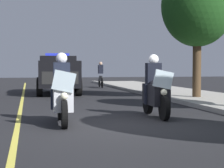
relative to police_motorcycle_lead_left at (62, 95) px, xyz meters
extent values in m
plane|color=black|center=(0.41, 1.45, -0.70)|extent=(80.00, 80.00, 0.00)
cube|color=#E0D14C|center=(0.41, -1.05, -0.70)|extent=(48.00, 0.12, 0.01)
cylinder|color=black|center=(0.76, -0.02, -0.38)|extent=(0.64, 0.14, 0.64)
cylinder|color=black|center=(-0.74, 0.02, -0.38)|extent=(0.64, 0.16, 0.64)
cube|color=silver|center=(0.03, 0.00, -0.08)|extent=(1.21, 0.47, 0.56)
ellipsoid|color=silver|center=(0.08, 0.00, 0.22)|extent=(0.57, 0.34, 0.24)
cube|color=silver|center=(0.66, -0.02, 0.35)|extent=(0.08, 0.56, 0.53)
sphere|color=#F9F4CC|center=(0.72, -0.02, 0.02)|extent=(0.17, 0.17, 0.17)
sphere|color=red|center=(0.53, -0.17, 0.28)|extent=(0.09, 0.09, 0.09)
sphere|color=#1933F2|center=(0.54, 0.15, 0.28)|extent=(0.09, 0.09, 0.09)
cube|color=black|center=(-0.20, 0.01, 0.48)|extent=(0.29, 0.41, 0.60)
cube|color=black|center=(-0.13, 0.20, -0.08)|extent=(0.18, 0.14, 0.56)
cube|color=black|center=(-0.14, -0.20, -0.08)|extent=(0.18, 0.14, 0.56)
sphere|color=silver|center=(-0.18, 0.00, 0.88)|extent=(0.28, 0.28, 0.28)
cylinder|color=black|center=(0.04, 2.58, -0.38)|extent=(0.64, 0.14, 0.64)
cylinder|color=black|center=(-1.46, 2.62, -0.38)|extent=(0.64, 0.16, 0.64)
cube|color=black|center=(-0.69, 2.60, -0.08)|extent=(1.21, 0.47, 0.56)
ellipsoid|color=black|center=(-0.64, 2.60, 0.22)|extent=(0.57, 0.34, 0.24)
cube|color=silver|center=(-0.06, 2.58, 0.35)|extent=(0.08, 0.56, 0.53)
sphere|color=#F9F4CC|center=(0.00, 2.58, 0.02)|extent=(0.17, 0.17, 0.17)
sphere|color=red|center=(-0.19, 2.43, 0.28)|extent=(0.09, 0.09, 0.09)
sphere|color=#1933F2|center=(-0.18, 2.75, 0.28)|extent=(0.09, 0.09, 0.09)
cube|color=black|center=(-0.92, 2.61, 0.48)|extent=(0.29, 0.41, 0.60)
cube|color=black|center=(-0.85, 2.81, -0.08)|extent=(0.18, 0.14, 0.56)
cube|color=black|center=(-0.86, 2.41, -0.08)|extent=(0.18, 0.14, 0.56)
sphere|color=white|center=(-0.90, 2.61, 0.88)|extent=(0.28, 0.28, 0.28)
cube|color=black|center=(-10.16, 0.65, 0.32)|extent=(4.95, 2.04, 1.24)
cube|color=black|center=(-10.46, 0.66, 1.02)|extent=(2.45, 1.81, 0.36)
cube|color=#2633D8|center=(-10.26, 0.65, 1.28)|extent=(0.31, 1.21, 0.14)
cube|color=black|center=(-7.76, 0.59, 0.18)|extent=(0.17, 1.62, 0.56)
cylinder|color=black|center=(-8.58, 1.51, -0.30)|extent=(0.81, 0.30, 0.80)
cylinder|color=black|center=(-8.63, -0.29, -0.30)|extent=(0.81, 0.30, 0.80)
cylinder|color=black|center=(-11.68, 1.60, -0.30)|extent=(0.81, 0.30, 0.80)
cylinder|color=black|center=(-11.73, -0.20, -0.30)|extent=(0.81, 0.30, 0.80)
cylinder|color=black|center=(-14.69, 3.81, -0.37)|extent=(0.66, 0.06, 0.66)
cylinder|color=black|center=(-15.79, 3.85, -0.37)|extent=(0.66, 0.06, 0.66)
cube|color=black|center=(-15.24, 3.83, -0.10)|extent=(1.00, 0.09, 0.36)
cube|color=black|center=(-15.29, 3.83, 0.50)|extent=(0.25, 0.33, 0.56)
sphere|color=tan|center=(-15.26, 3.83, 0.88)|extent=(0.22, 0.22, 0.22)
cylinder|color=#42301E|center=(-5.77, 6.17, 0.72)|extent=(0.36, 0.36, 2.63)
ellipsoid|color=#194216|center=(-5.77, 6.17, 3.25)|extent=(3.04, 3.04, 3.47)
camera|label=1|loc=(9.16, -0.79, 0.68)|focal=61.07mm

